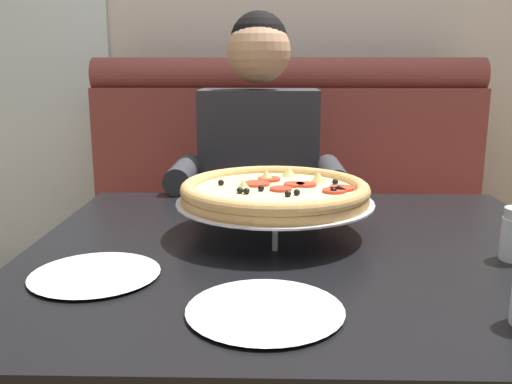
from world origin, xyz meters
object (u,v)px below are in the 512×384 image
object	(u,v)px
pizza	(275,193)
diner_main	(258,186)
dining_table	(303,286)
plate_near_left	(95,271)
booth_bench	(287,249)
plate_near_right	(265,306)
patio_chair	(36,171)

from	to	relation	value
pizza	diner_main	bearing A→B (deg)	94.69
dining_table	pizza	xyz separation A→B (m)	(-0.06, 0.09, 0.18)
plate_near_left	booth_bench	bearing A→B (deg)	71.42
booth_bench	plate_near_right	xyz separation A→B (m)	(-0.08, -1.28, 0.34)
pizza	plate_near_left	bearing A→B (deg)	-140.48
plate_near_left	patio_chair	world-z (taller)	patio_chair
booth_bench	diner_main	bearing A→B (deg)	-112.19
dining_table	diner_main	world-z (taller)	diner_main
patio_chair	booth_bench	bearing A→B (deg)	-34.93
booth_bench	pizza	distance (m)	0.97
booth_bench	pizza	xyz separation A→B (m)	(-0.06, -0.87, 0.43)
pizza	plate_near_right	distance (m)	0.42
dining_table	patio_chair	bearing A→B (deg)	125.52
diner_main	patio_chair	bearing A→B (deg)	135.91
diner_main	patio_chair	world-z (taller)	diner_main
booth_bench	dining_table	distance (m)	1.00
pizza	plate_near_left	world-z (taller)	pizza
diner_main	patio_chair	distance (m)	1.77
diner_main	plate_near_right	xyz separation A→B (m)	(0.03, -1.01, 0.03)
diner_main	patio_chair	xyz separation A→B (m)	(-1.27, 1.23, -0.19)
pizza	plate_near_right	world-z (taller)	pizza
dining_table	patio_chair	xyz separation A→B (m)	(-1.37, 1.93, -0.12)
dining_table	pizza	distance (m)	0.21
patio_chair	plate_near_right	bearing A→B (deg)	-59.92
patio_chair	plate_near_left	bearing A→B (deg)	-64.69
diner_main	plate_near_right	bearing A→B (deg)	-88.24
dining_table	plate_near_left	bearing A→B (deg)	-155.79
plate_near_right	patio_chair	xyz separation A→B (m)	(-1.30, 2.24, -0.22)
plate_near_left	patio_chair	bearing A→B (deg)	115.31
dining_table	plate_near_left	size ratio (longest dim) A/B	4.94
booth_bench	dining_table	size ratio (longest dim) A/B	1.40
diner_main	pizza	size ratio (longest dim) A/B	2.92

